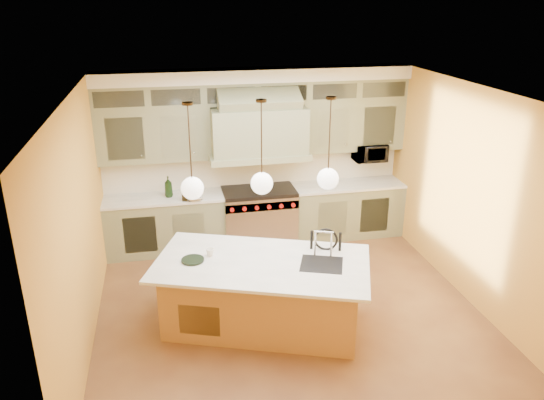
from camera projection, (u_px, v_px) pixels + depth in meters
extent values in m
plane|color=brown|center=(288.00, 310.00, 7.14)|extent=(5.00, 5.00, 0.00)
plane|color=white|center=(291.00, 94.00, 6.09)|extent=(5.00, 5.00, 0.00)
plane|color=gold|center=(255.00, 155.00, 8.89)|extent=(5.00, 0.00, 5.00)
plane|color=gold|center=(361.00, 324.00, 4.33)|extent=(5.00, 0.00, 5.00)
plane|color=gold|center=(80.00, 227.00, 6.14)|extent=(0.00, 5.00, 5.00)
plane|color=gold|center=(471.00, 196.00, 7.09)|extent=(0.00, 5.00, 5.00)
cube|color=gray|center=(166.00, 225.00, 8.66)|extent=(1.90, 0.65, 0.90)
cube|color=gray|center=(346.00, 210.00, 9.26)|extent=(1.90, 0.65, 0.90)
cube|color=white|center=(164.00, 198.00, 8.49)|extent=(1.90, 0.68, 0.04)
cube|color=white|center=(347.00, 185.00, 9.09)|extent=(1.90, 0.68, 0.04)
cube|color=silver|center=(255.00, 168.00, 8.96)|extent=(5.00, 0.04, 0.56)
cube|color=gray|center=(154.00, 135.00, 8.25)|extent=(1.75, 0.35, 0.85)
cube|color=gray|center=(352.00, 125.00, 8.87)|extent=(1.75, 0.35, 0.85)
cube|color=gray|center=(258.00, 131.00, 8.39)|extent=(1.50, 0.70, 0.75)
cube|color=gray|center=(258.00, 155.00, 8.54)|extent=(1.60, 0.76, 0.10)
cube|color=#333833|center=(256.00, 92.00, 8.35)|extent=(5.00, 0.35, 0.35)
cube|color=white|center=(256.00, 75.00, 8.23)|extent=(5.00, 0.47, 0.20)
cube|color=silver|center=(259.00, 218.00, 8.94)|extent=(1.20, 0.70, 0.90)
cube|color=black|center=(259.00, 191.00, 8.76)|extent=(1.20, 0.70, 0.06)
cube|color=silver|center=(262.00, 206.00, 8.53)|extent=(1.20, 0.06, 0.14)
cube|color=#A9753C|center=(263.00, 294.00, 6.67)|extent=(2.59, 1.87, 0.88)
cube|color=white|center=(262.00, 263.00, 6.46)|extent=(2.91, 2.19, 0.04)
cube|color=black|center=(322.00, 266.00, 6.41)|extent=(0.63, 0.59, 0.05)
cylinder|color=black|center=(308.00, 302.00, 6.67)|extent=(0.04, 0.04, 0.70)
cylinder|color=black|center=(337.00, 304.00, 6.62)|extent=(0.04, 0.04, 0.70)
cylinder|color=black|center=(310.00, 287.00, 7.00)|extent=(0.04, 0.04, 0.70)
cylinder|color=black|center=(338.00, 289.00, 6.95)|extent=(0.04, 0.04, 0.70)
cube|color=black|center=(324.00, 270.00, 6.68)|extent=(0.55, 0.55, 0.05)
torus|color=black|center=(326.00, 239.00, 6.72)|extent=(0.30, 0.14, 0.31)
imported|color=black|center=(370.00, 152.00, 9.04)|extent=(0.54, 0.37, 0.30)
imported|color=black|center=(168.00, 187.00, 8.42)|extent=(0.14, 0.14, 0.34)
imported|color=black|center=(185.00, 196.00, 8.29)|extent=(0.09, 0.09, 0.17)
imported|color=silver|center=(195.00, 198.00, 8.34)|extent=(0.30, 0.30, 0.07)
imported|color=white|center=(210.00, 252.00, 6.60)|extent=(0.11, 0.11, 0.10)
cylinder|color=#2D2319|center=(187.00, 104.00, 5.64)|extent=(0.12, 0.12, 0.03)
cylinder|color=#2D2319|center=(190.00, 144.00, 5.80)|extent=(0.02, 0.02, 0.93)
sphere|color=white|center=(192.00, 188.00, 5.99)|extent=(0.26, 0.26, 0.26)
cylinder|color=#2D2319|center=(261.00, 101.00, 5.79)|extent=(0.12, 0.12, 0.03)
cylinder|color=#2D2319|center=(261.00, 140.00, 5.95)|extent=(0.02, 0.02, 0.93)
sphere|color=white|center=(262.00, 183.00, 6.14)|extent=(0.26, 0.26, 0.26)
cylinder|color=#2D2319|center=(331.00, 98.00, 5.94)|extent=(0.12, 0.12, 0.03)
cylinder|color=#2D2319|center=(330.00, 137.00, 6.11)|extent=(0.02, 0.02, 0.93)
sphere|color=white|center=(328.00, 179.00, 6.29)|extent=(0.26, 0.26, 0.26)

